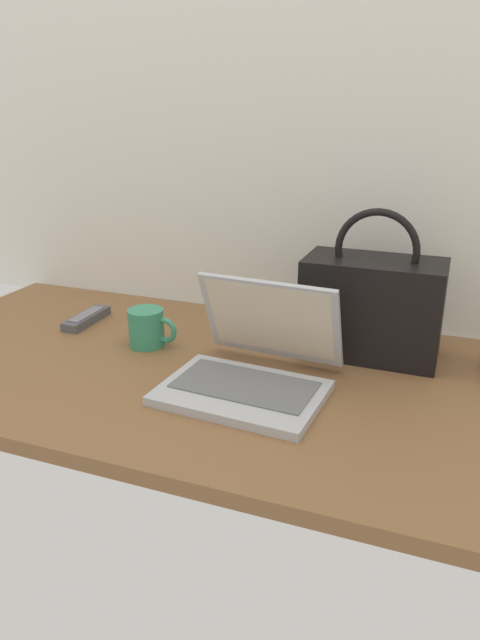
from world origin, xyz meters
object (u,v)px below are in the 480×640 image
object	(u,v)px
remote_control_near	(87,318)
handbag	(372,305)
laptop	(252,366)
coffee_mug	(147,327)

from	to	relation	value
remote_control_near	handbag	xyz separation A→B (m)	(0.72, 0.06, 0.10)
laptop	handbag	world-z (taller)	handbag
remote_control_near	laptop	bearing A→B (deg)	-19.51
laptop	coffee_mug	bearing A→B (deg)	159.90
laptop	handbag	bearing A→B (deg)	52.18
laptop	coffee_mug	xyz separation A→B (m)	(-0.30, 0.11, 0.00)
laptop	handbag	size ratio (longest dim) A/B	0.98
handbag	coffee_mug	bearing A→B (deg)	-164.23
laptop	remote_control_near	world-z (taller)	laptop
handbag	remote_control_near	bearing A→B (deg)	-175.02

